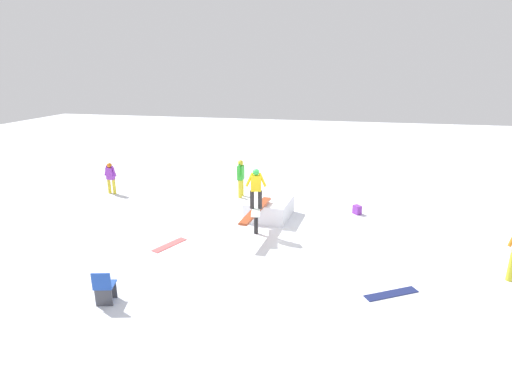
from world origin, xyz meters
TOP-DOWN VIEW (x-y plane):
  - ground_plane at (0.00, 0.00)m, footprint 60.00×60.00m
  - rail_feature at (0.00, 0.00)m, footprint 2.68×0.54m
  - snow_kicker_ramp at (-1.61, 0.16)m, footprint 1.94×1.67m
  - main_rider_on_rail at (0.00, 0.00)m, footprint 1.57×0.70m
  - bystander_purple at (-3.00, -7.23)m, footprint 0.24×0.64m
  - bystander_green at (-3.78, -1.49)m, footprint 0.69×0.24m
  - loose_snowboard_coral at (1.50, -2.49)m, footprint 1.25×0.76m
  - loose_snowboard_navy at (2.98, 4.11)m, footprint 0.97×1.38m
  - folding_chair at (4.84, -2.63)m, footprint 0.53×0.53m
  - backpack_on_snow at (-2.67, 3.40)m, footprint 0.37×0.36m

SIDE VIEW (x-z plane):
  - ground_plane at x=0.00m, z-range 0.00..0.00m
  - loose_snowboard_coral at x=1.50m, z-range 0.00..0.02m
  - loose_snowboard_navy at x=2.98m, z-range 0.00..0.02m
  - backpack_on_snow at x=-2.67m, z-range 0.00..0.34m
  - snow_kicker_ramp at x=-1.61m, z-range 0.00..0.70m
  - folding_chair at x=4.84m, z-range -0.03..0.85m
  - rail_feature at x=0.00m, z-range 0.31..1.19m
  - bystander_purple at x=-3.00m, z-range 0.08..1.48m
  - bystander_green at x=-3.78m, z-range 0.10..1.73m
  - main_rider_on_rail at x=0.00m, z-range 0.87..2.25m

